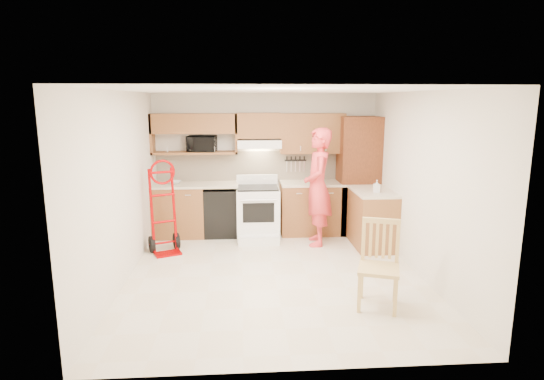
{
  "coord_description": "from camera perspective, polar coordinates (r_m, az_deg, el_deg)",
  "views": [
    {
      "loc": [
        -0.44,
        -5.81,
        2.38
      ],
      "look_at": [
        0.0,
        0.5,
        1.1
      ],
      "focal_mm": 29.41,
      "sensor_mm": 36.0,
      "label": 1
    }
  ],
  "objects": [
    {
      "name": "countertop_right",
      "position": [
        8.0,
        5.22,
        0.87
      ],
      "size": [
        1.14,
        0.63,
        0.04
      ],
      "primitive_type": "cube",
      "color": "beige",
      "rests_on": "lower_cab_right"
    },
    {
      "name": "floor",
      "position": [
        6.3,
        0.32,
        -10.86
      ],
      "size": [
        4.0,
        4.5,
        0.02
      ],
      "primitive_type": "cube",
      "color": "beige",
      "rests_on": "ground"
    },
    {
      "name": "backsplash",
      "position": [
        8.14,
        -0.85,
        3.1
      ],
      "size": [
        3.92,
        0.03,
        0.55
      ],
      "primitive_type": "cube",
      "color": "beige",
      "rests_on": "wall_back"
    },
    {
      "name": "lower_cab_left",
      "position": [
        8.07,
        -11.79,
        -2.64
      ],
      "size": [
        0.9,
        0.6,
        0.9
      ],
      "primitive_type": "cube",
      "color": "brown",
      "rests_on": "ground"
    },
    {
      "name": "person",
      "position": [
        7.37,
        5.89,
        0.37
      ],
      "size": [
        0.51,
        0.74,
        1.95
      ],
      "primitive_type": "imported",
      "rotation": [
        0.0,
        0.0,
        -1.64
      ],
      "color": "#E5393D",
      "rests_on": "ground"
    },
    {
      "name": "knife_strip",
      "position": [
        8.16,
        3.03,
        3.38
      ],
      "size": [
        0.4,
        0.05,
        0.29
      ],
      "primitive_type": null,
      "color": "black",
      "rests_on": "backsplash"
    },
    {
      "name": "upper_cab_right",
      "position": [
        8.02,
        5.18,
        7.24
      ],
      "size": [
        1.14,
        0.33,
        0.7
      ],
      "primitive_type": "cube",
      "color": "brown",
      "rests_on": "wall_back"
    },
    {
      "name": "pantry_tall",
      "position": [
        8.15,
        10.94,
        1.83
      ],
      "size": [
        0.7,
        0.6,
        2.1
      ],
      "primitive_type": "cube",
      "color": "brown",
      "rests_on": "ground"
    },
    {
      "name": "upper_cab_center",
      "position": [
        7.91,
        -1.68,
        8.24
      ],
      "size": [
        0.76,
        0.33,
        0.44
      ],
      "primitive_type": "cube",
      "color": "brown",
      "rests_on": "wall_back"
    },
    {
      "name": "countertop_left",
      "position": [
        7.94,
        -9.78,
        0.67
      ],
      "size": [
        1.5,
        0.63,
        0.04
      ],
      "primitive_type": "cube",
      "color": "beige",
      "rests_on": "lower_cab_left"
    },
    {
      "name": "wall_left",
      "position": [
        6.12,
        -18.77,
        0.19
      ],
      "size": [
        0.02,
        4.5,
        2.5
      ],
      "primitive_type": "cube",
      "color": "beige",
      "rests_on": "ground"
    },
    {
      "name": "bowl",
      "position": [
        7.97,
        -12.34,
        0.95
      ],
      "size": [
        0.25,
        0.25,
        0.05
      ],
      "primitive_type": "imported",
      "rotation": [
        0.0,
        0.0,
        -0.22
      ],
      "color": "white",
      "rests_on": "countertop_left"
    },
    {
      "name": "upper_cab_left",
      "position": [
        7.95,
        -9.94,
        8.38
      ],
      "size": [
        1.5,
        0.33,
        0.34
      ],
      "primitive_type": "cube",
      "color": "brown",
      "rests_on": "wall_back"
    },
    {
      "name": "upper_shelf_mw",
      "position": [
        7.99,
        -9.82,
        4.73
      ],
      "size": [
        1.5,
        0.33,
        0.04
      ],
      "primitive_type": "cube",
      "color": "brown",
      "rests_on": "wall_back"
    },
    {
      "name": "lower_cab_right",
      "position": [
        8.1,
        5.16,
        -2.4
      ],
      "size": [
        1.14,
        0.6,
        0.9
      ],
      "primitive_type": "cube",
      "color": "brown",
      "rests_on": "ground"
    },
    {
      "name": "soap_bottle",
      "position": [
        7.25,
        13.26,
        0.48
      ],
      "size": [
        0.1,
        0.1,
        0.2
      ],
      "primitive_type": "imported",
      "rotation": [
        0.0,
        0.0,
        -0.06
      ],
      "color": "white",
      "rests_on": "countertop_return"
    },
    {
      "name": "range",
      "position": [
        7.71,
        -1.81,
        -2.4
      ],
      "size": [
        0.73,
        0.96,
        1.08
      ],
      "primitive_type": null,
      "color": "white",
      "rests_on": "ground"
    },
    {
      "name": "range_hood",
      "position": [
        7.87,
        -1.65,
        5.96
      ],
      "size": [
        0.76,
        0.46,
        0.14
      ],
      "primitive_type": "cube",
      "color": "white",
      "rests_on": "wall_back"
    },
    {
      "name": "ceiling",
      "position": [
        5.83,
        0.35,
        12.72
      ],
      "size": [
        4.0,
        4.5,
        0.02
      ],
      "primitive_type": "cube",
      "color": "white",
      "rests_on": "ground"
    },
    {
      "name": "wall_front",
      "position": [
        3.75,
        2.95,
        -6.08
      ],
      "size": [
        4.0,
        0.02,
        2.5
      ],
      "primitive_type": "cube",
      "color": "beige",
      "rests_on": "ground"
    },
    {
      "name": "dishwasher",
      "position": [
        8.01,
        -6.45,
        -2.77
      ],
      "size": [
        0.6,
        0.6,
        0.85
      ],
      "primitive_type": "cube",
      "color": "black",
      "rests_on": "ground"
    },
    {
      "name": "wall_right",
      "position": [
        6.41,
        18.57,
        0.68
      ],
      "size": [
        0.02,
        4.5,
        2.5
      ],
      "primitive_type": "cube",
      "color": "beige",
      "rests_on": "ground"
    },
    {
      "name": "microwave",
      "position": [
        7.96,
        -8.97,
        5.86
      ],
      "size": [
        0.53,
        0.39,
        0.27
      ],
      "primitive_type": "imported",
      "rotation": [
        0.0,
        0.0,
        -0.12
      ],
      "color": "black",
      "rests_on": "upper_shelf_mw"
    },
    {
      "name": "cab_return_right",
      "position": [
        7.53,
        12.68,
        -3.7
      ],
      "size": [
        0.6,
        1.0,
        0.9
      ],
      "primitive_type": "cube",
      "color": "brown",
      "rests_on": "ground"
    },
    {
      "name": "hand_truck",
      "position": [
        7.16,
        -13.61,
        -2.71
      ],
      "size": [
        0.67,
        0.65,
        1.34
      ],
      "primitive_type": null,
      "rotation": [
        0.0,
        0.0,
        0.39
      ],
      "color": "#9D0001",
      "rests_on": "ground"
    },
    {
      "name": "wall_back",
      "position": [
        8.16,
        -0.86,
        3.47
      ],
      "size": [
        4.0,
        0.02,
        2.5
      ],
      "primitive_type": "cube",
      "color": "beige",
      "rests_on": "ground"
    },
    {
      "name": "countertop_return",
      "position": [
        7.43,
        12.84,
        -0.19
      ],
      "size": [
        0.63,
        1.0,
        0.04
      ],
      "primitive_type": "cube",
      "color": "beige",
      "rests_on": "cab_return_right"
    },
    {
      "name": "dining_chair",
      "position": [
        5.34,
        13.53,
        -9.39
      ],
      "size": [
        0.6,
        0.62,
        1.02
      ],
      "primitive_type": null,
      "rotation": [
        0.0,
        0.0,
        -0.33
      ],
      "color": "tan",
      "rests_on": "ground"
    }
  ]
}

